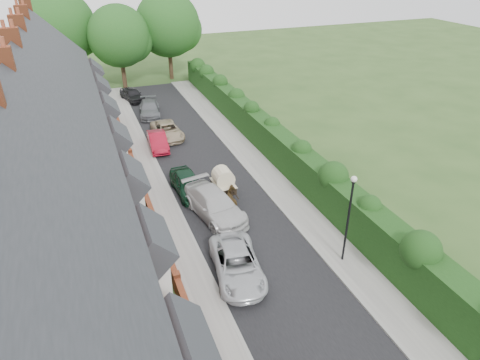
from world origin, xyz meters
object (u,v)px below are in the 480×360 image
object	(u,v)px
horse_cart	(223,181)
lamppost	(350,209)
car_green	(187,183)
car_beige	(167,131)
car_white	(214,205)
horse	(234,201)
car_black	(132,95)
car_red	(158,141)
car_silver_b	(237,264)
car_grey	(150,109)

from	to	relation	value
horse_cart	lamppost	bearing A→B (deg)	-66.33
car_green	car_beige	xyz separation A→B (m)	(0.83, 9.89, -0.09)
car_white	horse	xyz separation A→B (m)	(1.25, -0.04, -0.02)
lamppost	car_green	distance (m)	11.78
horse	horse_cart	bearing A→B (deg)	-90.31
lamppost	car_black	size ratio (longest dim) A/B	1.29
lamppost	car_white	distance (m)	8.65
car_red	car_silver_b	bearing A→B (deg)	-84.44
car_green	horse_cart	world-z (taller)	horse_cart
lamppost	horse_cart	world-z (taller)	lamppost
car_grey	horse_cart	size ratio (longest dim) A/B	1.57
horse_cart	car_white	bearing A→B (deg)	-122.71
horse	car_grey	bearing A→B (deg)	-85.38
car_green	car_beige	bearing A→B (deg)	83.11
car_silver_b	horse_cart	bearing A→B (deg)	84.59
lamppost	horse	xyz separation A→B (m)	(-3.75, 6.56, -2.52)
car_grey	car_black	bearing A→B (deg)	108.29
car_white	car_green	bearing A→B (deg)	93.60
car_green	car_black	bearing A→B (deg)	89.24
car_black	horse_cart	distance (m)	22.60
car_beige	car_black	bearing A→B (deg)	92.43
car_silver_b	car_black	size ratio (longest dim) A/B	1.23
car_silver_b	car_grey	bearing A→B (deg)	98.10
car_black	car_white	bearing A→B (deg)	-101.47
horse	horse_cart	size ratio (longest dim) A/B	0.62
car_silver_b	car_white	size ratio (longest dim) A/B	0.90
lamppost	car_black	world-z (taller)	lamppost
car_black	horse	bearing A→B (deg)	-98.56
car_red	car_beige	distance (m)	2.36
car_black	car_grey	bearing A→B (deg)	-94.58
car_green	car_red	size ratio (longest dim) A/B	1.07
car_beige	horse	size ratio (longest dim) A/B	2.47
car_red	horse	xyz separation A→B (m)	(2.50, -11.24, 0.12)
car_silver_b	car_beige	bearing A→B (deg)	96.68
car_beige	horse	world-z (taller)	horse
car_black	horse_cart	world-z (taller)	horse_cart
car_red	car_black	distance (m)	13.20
car_red	lamppost	bearing A→B (deg)	-67.20
horse	car_white	bearing A→B (deg)	-2.26
car_red	car_black	bearing A→B (deg)	93.74
lamppost	horse_cart	xyz separation A→B (m)	(-3.75, 8.55, -2.07)
car_white	car_green	world-z (taller)	car_white
lamppost	car_red	distance (m)	19.05
car_green	horse_cart	size ratio (longest dim) A/B	1.44
car_silver_b	horse_cart	world-z (taller)	horse_cart
lamppost	car_silver_b	bearing A→B (deg)	169.93
car_grey	car_green	bearing A→B (deg)	-83.20
car_beige	car_grey	size ratio (longest dim) A/B	0.98
car_grey	car_red	bearing A→B (deg)	-87.61
car_green	car_black	xyz separation A→B (m)	(-0.48, 21.09, -0.04)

